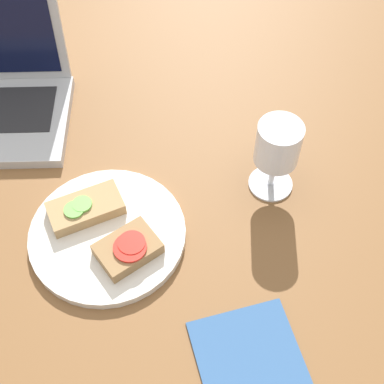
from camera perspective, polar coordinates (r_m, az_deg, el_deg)
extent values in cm
cube|color=brown|center=(90.53, -3.76, -2.48)|extent=(140.00, 140.00, 3.00)
cylinder|color=silver|center=(86.81, -8.99, -4.46)|extent=(25.05, 25.05, 1.47)
cube|color=#937047|center=(82.84, -6.86, -6.05)|extent=(11.34, 10.70, 2.22)
cylinder|color=red|center=(81.39, -6.63, -5.90)|extent=(5.12, 5.12, 0.44)
cylinder|color=red|center=(81.68, -6.46, -5.43)|extent=(4.25, 4.25, 0.56)
cube|color=#A88456|center=(87.92, -11.28, -1.70)|extent=(13.20, 10.10, 2.20)
cylinder|color=#6BB74C|center=(86.53, -12.47, -1.85)|extent=(3.26, 3.26, 0.41)
cylinder|color=#6BB74C|center=(86.83, -11.65, -1.28)|extent=(3.17, 3.17, 0.46)
cylinder|color=white|center=(93.02, 8.36, 0.90)|extent=(7.58, 7.58, 0.40)
cylinder|color=white|center=(90.27, 8.62, 2.22)|extent=(1.02, 1.02, 6.58)
cylinder|color=white|center=(84.95, 9.19, 5.10)|extent=(7.23, 7.23, 7.35)
cylinder|color=white|center=(85.78, 9.10, 4.62)|extent=(6.65, 6.65, 5.14)
cube|color=#33598C|center=(78.34, 6.09, -17.14)|extent=(17.41, 17.32, 0.40)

